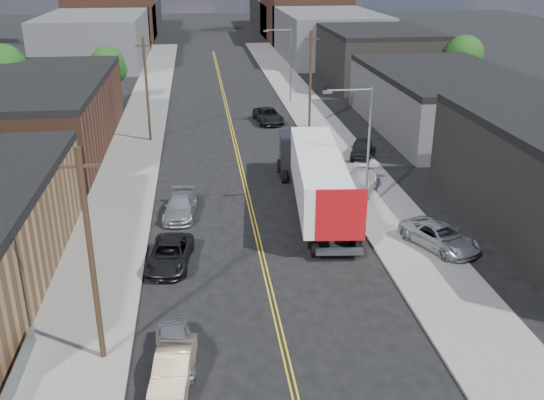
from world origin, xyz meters
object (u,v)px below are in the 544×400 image
object	(u,v)px
car_left_b	(173,368)
car_right_lot_b	(359,183)
car_left_a	(174,348)
car_left_c	(170,254)
car_left_d	(180,206)
car_right_lot_a	(440,236)
car_right_lot_c	(362,148)
car_ahead_truck	(268,116)
semi_truck	(313,172)

from	to	relation	value
car_left_b	car_right_lot_b	distance (m)	24.34
car_left_a	car_right_lot_b	world-z (taller)	car_right_lot_b
car_left_b	car_left_c	distance (m)	10.72
car_left_d	car_right_lot_a	distance (m)	17.58
car_left_a	car_left_b	xyz separation A→B (m)	(0.00, -1.40, 0.01)
car_left_d	car_right_lot_a	world-z (taller)	car_right_lot_a
car_left_a	car_right_lot_c	xyz separation A→B (m)	(16.00, 27.88, 0.21)
car_left_b	car_right_lot_b	world-z (taller)	car_right_lot_b
car_left_a	car_left_d	size ratio (longest dim) A/B	0.83
car_left_d	car_ahead_truck	xyz separation A→B (m)	(9.14, 24.70, 0.05)
car_ahead_truck	car_left_d	bearing A→B (deg)	-116.49
car_left_b	car_left_c	world-z (taller)	car_left_b
car_left_d	car_ahead_truck	size ratio (longest dim) A/B	0.89
car_left_a	car_right_lot_b	size ratio (longest dim) A/B	0.74
car_left_a	car_left_d	bearing A→B (deg)	85.40
semi_truck	car_right_lot_c	world-z (taller)	semi_truck
car_left_b	car_ahead_truck	distance (m)	43.67
semi_truck	car_left_b	size ratio (longest dim) A/B	4.10
car_left_c	car_right_lot_b	distance (m)	16.89
car_right_lot_b	car_right_lot_a	bearing A→B (deg)	-49.28
car_left_a	car_right_lot_a	size ratio (longest dim) A/B	0.77
car_right_lot_c	car_left_d	bearing A→B (deg)	-125.54
car_left_a	car_right_lot_a	xyz separation A→B (m)	(16.00, 9.32, 0.19)
car_left_a	car_right_lot_a	bearing A→B (deg)	25.61
car_right_lot_b	car_ahead_truck	world-z (taller)	car_right_lot_b
car_ahead_truck	car_left_c	bearing A→B (deg)	-112.95
semi_truck	car_right_lot_b	size ratio (longest dim) A/B	3.19
car_left_a	car_ahead_truck	size ratio (longest dim) A/B	0.74
car_left_c	car_ahead_truck	xyz separation A→B (m)	(9.63, 31.99, 0.07)
car_right_lot_c	car_ahead_truck	world-z (taller)	car_right_lot_c
semi_truck	car_right_lot_b	world-z (taller)	semi_truck
car_left_a	car_left_c	size ratio (longest dim) A/B	0.81
semi_truck	car_left_b	bearing A→B (deg)	-111.47
car_left_a	car_left_d	distance (m)	16.60
car_right_lot_b	car_ahead_truck	size ratio (longest dim) A/B	0.99
car_ahead_truck	car_left_a	bearing A→B (deg)	-108.67
semi_truck	car_right_lot_c	size ratio (longest dim) A/B	3.97
car_right_lot_a	car_right_lot_b	xyz separation A→B (m)	(-2.61, 9.60, 0.06)
car_left_d	car_left_a	bearing A→B (deg)	-84.05
car_left_b	car_right_lot_a	size ratio (longest dim) A/B	0.81
car_left_d	car_right_lot_c	distance (m)	19.58
semi_truck	car_left_c	distance (m)	12.87
car_right_lot_a	car_left_c	bearing A→B (deg)	156.04
car_right_lot_a	car_right_lot_c	bearing A→B (deg)	66.01
car_right_lot_b	car_ahead_truck	bearing A→B (deg)	126.29
car_left_c	car_right_lot_c	xyz separation A→B (m)	(16.49, 18.57, 0.20)
semi_truck	car_ahead_truck	size ratio (longest dim) A/B	3.17
car_left_c	car_left_d	size ratio (longest dim) A/B	1.03
car_right_lot_a	car_ahead_truck	distance (m)	32.71
car_left_a	car_right_lot_c	size ratio (longest dim) A/B	0.92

